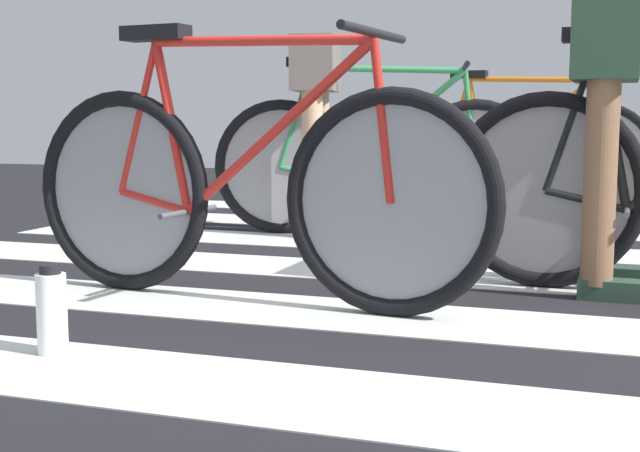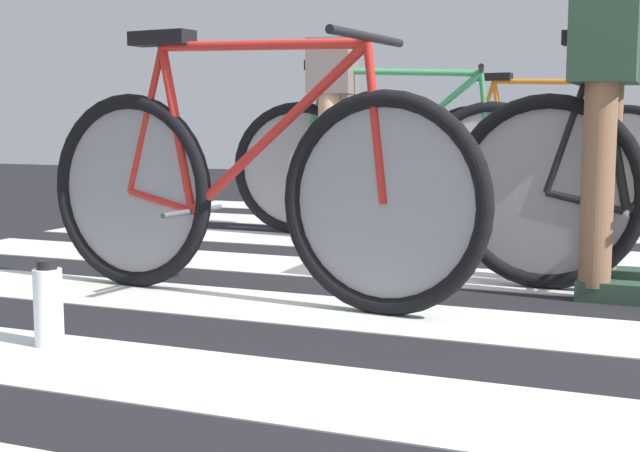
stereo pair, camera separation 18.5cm
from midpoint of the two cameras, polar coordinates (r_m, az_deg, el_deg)
ground at (r=2.74m, az=13.12°, el=-6.47°), size 18.00×14.00×0.02m
crosswalk_markings at (r=2.65m, az=11.29°, el=-6.60°), size 5.37×6.54×0.00m
bicycle_1_of_4 at (r=2.92m, az=-3.31°, el=2.40°), size 1.73×0.52×0.93m
cyclist_2_of_4 at (r=3.20m, az=20.07°, el=7.41°), size 0.32×0.41×1.03m
bicycle_3_of_4 at (r=4.56m, az=5.89°, el=4.05°), size 1.71×0.56×0.93m
cyclist_3_of_4 at (r=4.59m, az=2.03°, el=7.67°), size 0.38×0.45×1.04m
bicycle_4_of_4 at (r=5.91m, az=15.44°, el=4.52°), size 1.73×0.52×0.93m
water_bottle at (r=2.43m, az=-15.86°, el=-5.27°), size 0.08×0.08×0.24m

